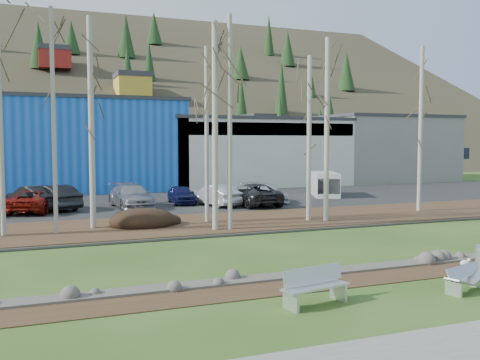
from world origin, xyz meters
name	(u,v)px	position (x,y,z in m)	size (l,w,h in m)	color
ground	(375,299)	(0.00, 0.00, 0.00)	(200.00, 200.00, 0.00)	#2A4B15
footpath	(469,342)	(0.00, -3.50, 0.02)	(80.00, 2.00, 0.04)	slate
dirt_strip	(335,281)	(0.00, 2.10, 0.01)	(80.00, 1.80, 0.03)	#382616
near_bank_rocks	(319,274)	(0.00, 3.10, 0.00)	(80.00, 0.80, 0.50)	#47423D
river	(269,251)	(0.00, 7.20, 0.00)	(80.00, 8.00, 0.90)	black
far_bank_rocks	(233,235)	(0.00, 11.30, 0.00)	(80.00, 0.80, 0.46)	#47423D
far_bank	(212,223)	(0.00, 14.50, 0.07)	(80.00, 7.00, 0.15)	#382616
parking_lot	(166,203)	(0.00, 25.00, 0.07)	(80.00, 14.00, 0.14)	black
building_blue	(65,145)	(-6.00, 39.00, 4.16)	(20.40, 12.24, 8.30)	blue
building_white	(248,151)	(12.00, 38.98, 3.41)	(18.36, 12.24, 6.80)	silver
building_grey	(377,148)	(28.00, 39.00, 3.66)	(14.28, 12.24, 7.30)	slate
hillside	(85,65)	(0.00, 84.00, 17.50)	(160.00, 72.00, 35.00)	#2E291C
bench_intact	(315,286)	(-1.80, 0.22, 0.50)	(2.09, 0.98, 1.01)	silver
bench_damaged	(465,279)	(3.02, -0.27, 0.37)	(1.75, 0.98, 0.74)	silver
seagull	(465,263)	(5.21, 1.99, 0.19)	(0.47, 0.22, 0.33)	gold
dirt_mound	(143,219)	(-3.71, 14.58, 0.48)	(3.41, 2.40, 0.67)	black
birch_1	(0,102)	(-10.18, 14.19, 6.20)	(0.23, 0.23, 12.10)	beige
birch_2	(91,123)	(-6.12, 14.92, 5.34)	(0.28, 0.28, 10.39)	beige
birch_3	(54,121)	(-7.91, 14.01, 5.38)	(0.20, 0.20, 10.47)	beige
birch_4	(215,126)	(-0.62, 12.16, 5.16)	(0.29, 0.29, 10.03)	beige
birch_5	(207,135)	(-0.20, 14.79, 4.80)	(0.22, 0.22, 9.29)	beige
birch_6	(230,123)	(0.09, 12.03, 5.34)	(0.23, 0.23, 10.37)	beige
birch_7	(327,130)	(5.90, 12.74, 5.06)	(0.27, 0.27, 9.82)	beige
birch_8	(309,139)	(5.16, 13.35, 4.60)	(0.25, 0.25, 8.89)	beige
birch_9	(421,130)	(13.44, 14.31, 5.18)	(0.25, 0.25, 10.05)	beige
car_1	(53,197)	(-7.74, 23.15, 0.92)	(1.66, 4.75, 1.57)	black
car_2	(37,201)	(-8.70, 22.40, 0.84)	(2.32, 5.02, 1.40)	maroon
car_3	(131,196)	(-2.95, 22.36, 0.90)	(2.13, 5.25, 1.52)	gray
car_4	(181,195)	(0.69, 23.38, 0.78)	(1.50, 3.74, 1.27)	#141647
car_5	(216,195)	(2.54, 21.40, 0.85)	(1.50, 4.30, 1.42)	silver
car_6	(252,194)	(4.92, 20.75, 0.88)	(2.44, 5.30, 1.47)	#242426
car_7	(264,193)	(6.40, 22.19, 0.81)	(1.88, 4.61, 1.34)	silver
car_8	(34,198)	(-8.84, 23.15, 0.92)	(1.66, 4.75, 1.57)	black
van_white	(325,184)	(12.57, 24.18, 1.07)	(3.25, 4.61, 1.86)	white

